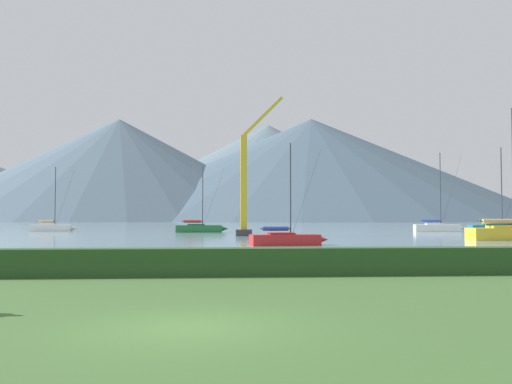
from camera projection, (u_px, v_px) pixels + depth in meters
name	position (u px, v px, depth m)	size (l,w,h in m)	color
ground_plane	(187.00, 328.00, 12.55)	(1000.00, 1000.00, 0.00)	#3D602D
harbor_water	(214.00, 226.00, 149.08)	(320.00, 246.00, 0.00)	gray
hedge_line	(201.00, 262.00, 23.54)	(80.00, 1.20, 1.15)	#284C23
sailboat_slip_0	(438.00, 227.00, 91.67)	(8.41, 3.48, 12.81)	white
sailboat_slip_1	(199.00, 228.00, 87.47)	(8.14, 2.64, 10.26)	#236B38
sailboat_slip_2	(509.00, 232.00, 58.93)	(9.29, 2.85, 13.84)	gold
sailboat_slip_3	(511.00, 227.00, 95.56)	(8.49, 2.72, 9.41)	navy
sailboat_slip_4	(498.00, 228.00, 80.54)	(9.02, 3.64, 12.31)	#19707A
sailboat_slip_6	(286.00, 239.00, 48.23)	(6.89, 2.73, 8.76)	red
sailboat_slip_8	(52.00, 227.00, 93.75)	(7.72, 2.53, 10.68)	white
dock_crane	(245.00, 191.00, 71.79)	(6.05, 2.00, 17.80)	#333338
distant_hill_west_ridge	(119.00, 170.00, 346.12)	(234.24, 234.24, 61.92)	#4C6070
distant_hill_east_ridge	(311.00, 169.00, 364.91)	(287.97, 287.97, 65.30)	#425666
distant_hill_far_shoulder	(268.00, 172.00, 408.58)	(264.36, 264.36, 68.27)	slate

